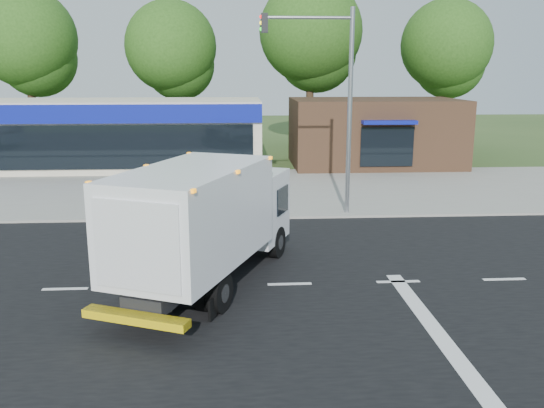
% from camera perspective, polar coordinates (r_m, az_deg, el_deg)
% --- Properties ---
extents(ground, '(120.00, 120.00, 0.00)m').
position_cam_1_polar(ground, '(15.81, 1.75, -7.98)').
color(ground, '#385123').
rests_on(ground, ground).
extents(road_asphalt, '(60.00, 14.00, 0.02)m').
position_cam_1_polar(road_asphalt, '(15.81, 1.75, -7.96)').
color(road_asphalt, black).
rests_on(road_asphalt, ground).
extents(sidewalk, '(60.00, 2.40, 0.12)m').
position_cam_1_polar(sidewalk, '(23.61, -0.04, -0.68)').
color(sidewalk, gray).
rests_on(sidewalk, ground).
extents(parking_apron, '(60.00, 9.00, 0.02)m').
position_cam_1_polar(parking_apron, '(29.28, -0.72, 1.93)').
color(parking_apron, gray).
rests_on(parking_apron, ground).
extents(lane_markings, '(55.20, 7.00, 0.01)m').
position_cam_1_polar(lane_markings, '(14.75, 7.54, -9.62)').
color(lane_markings, silver).
rests_on(lane_markings, road_asphalt).
extents(ems_box_truck, '(5.06, 7.91, 3.37)m').
position_cam_1_polar(ems_box_truck, '(15.29, -6.48, -1.16)').
color(ems_box_truck, black).
rests_on(ems_box_truck, ground).
extents(emergency_worker, '(0.79, 0.63, 1.99)m').
position_cam_1_polar(emergency_worker, '(14.03, -10.89, -6.78)').
color(emergency_worker, tan).
rests_on(emergency_worker, ground).
extents(retail_strip_mall, '(18.00, 6.20, 4.00)m').
position_cam_1_polar(retail_strip_mall, '(35.64, -15.92, 6.70)').
color(retail_strip_mall, beige).
rests_on(retail_strip_mall, ground).
extents(brown_storefront, '(10.00, 6.70, 4.00)m').
position_cam_1_polar(brown_storefront, '(35.86, 10.13, 7.01)').
color(brown_storefront, '#382316').
rests_on(brown_storefront, ground).
extents(traffic_signal_pole, '(3.51, 0.25, 8.00)m').
position_cam_1_polar(traffic_signal_pole, '(22.61, 6.13, 11.10)').
color(traffic_signal_pole, gray).
rests_on(traffic_signal_pole, ground).
extents(background_trees, '(36.77, 7.39, 12.10)m').
position_cam_1_polar(background_trees, '(42.89, -2.87, 15.36)').
color(background_trees, '#332114').
rests_on(background_trees, ground).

